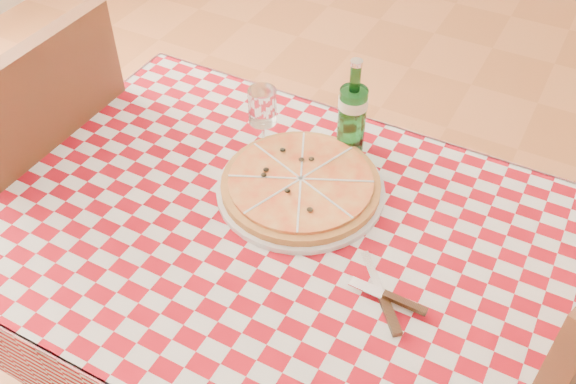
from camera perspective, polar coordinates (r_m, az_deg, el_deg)
name	(u,v)px	position (r m, az deg, el deg)	size (l,w,h in m)	color
dining_table	(283,263)	(1.42, -0.44, -6.35)	(1.20, 0.80, 0.75)	brown
tablecloth	(283,234)	(1.35, -0.46, -3.79)	(1.30, 0.90, 0.01)	maroon
chair_far	(44,174)	(1.86, -20.88, 1.51)	(0.47, 0.47, 1.02)	brown
pizza_plate	(301,184)	(1.42, 1.13, 0.76)	(0.38, 0.38, 0.05)	#D38E46
water_bottle	(353,107)	(1.48, 5.78, 7.54)	(0.07, 0.07, 0.24)	#186022
wine_glass	(263,120)	(1.50, -2.25, 6.40)	(0.07, 0.07, 0.17)	white
cutlery	(383,295)	(1.24, 8.45, -9.06)	(0.22, 0.18, 0.02)	silver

